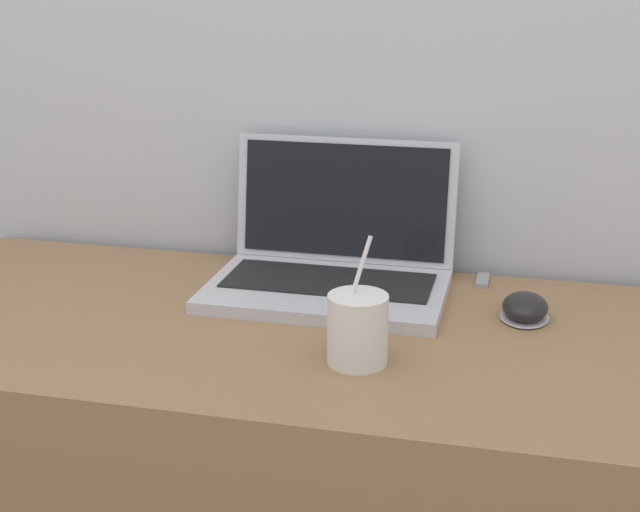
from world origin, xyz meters
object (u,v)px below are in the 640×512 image
(drink_cup, at_px, (358,328))
(usb_stick, at_px, (483,280))
(computer_mouse, at_px, (525,308))
(laptop, at_px, (333,259))

(drink_cup, height_order, usb_stick, drink_cup)
(drink_cup, xyz_separation_m, usb_stick, (0.14, 0.35, -0.05))
(computer_mouse, bearing_deg, laptop, 168.30)
(drink_cup, relative_size, computer_mouse, 1.77)
(computer_mouse, xyz_separation_m, usb_stick, (-0.07, 0.14, -0.01))
(laptop, height_order, computer_mouse, laptop)
(usb_stick, bearing_deg, laptop, -161.46)
(computer_mouse, height_order, usb_stick, computer_mouse)
(drink_cup, distance_m, usb_stick, 0.38)
(laptop, bearing_deg, usb_stick, 18.54)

